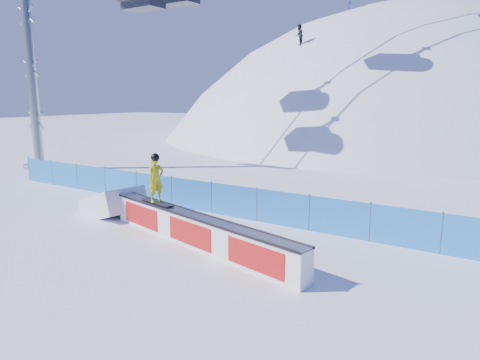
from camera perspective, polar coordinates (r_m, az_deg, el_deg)
The scene contains 7 objects.
ground at distance 13.99m, azimuth -18.31°, elevation -7.76°, with size 160.00×160.00×0.00m, color white.
snow_hill at distance 55.95m, azimuth 19.71°, elevation -13.19°, with size 64.00×64.00×64.00m.
safety_fence at distance 16.88m, azimuth -6.53°, elevation -1.94°, with size 22.05×0.05×1.30m.
rail_box at distance 12.78m, azimuth -5.83°, elevation -6.77°, with size 8.02×2.35×0.97m.
snow_ramp at distance 17.02m, azimuth -16.54°, elevation -4.32°, with size 2.40×1.60×0.90m, color white, non-canonical shape.
snowboarder at distance 14.08m, azimuth -11.15°, elevation 0.19°, with size 1.58×0.63×1.63m.
distant_skiers at distance 39.86m, azimuth 20.29°, elevation 20.32°, with size 16.24×11.16×6.07m.
Camera 1 is at (10.45, -8.20, 4.38)m, focal length 32.00 mm.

